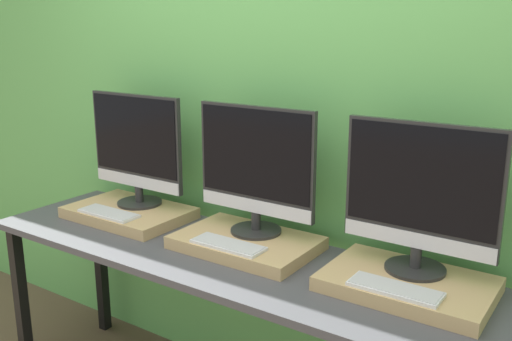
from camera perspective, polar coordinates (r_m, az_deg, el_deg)
wall_back at (r=2.46m, az=2.89°, el=5.26°), size 8.00×0.04×2.60m
workbench at (r=2.33m, az=-2.24°, el=-10.19°), size 2.33×0.62×0.80m
wooden_riser_left at (r=2.78m, az=-12.57°, el=-4.14°), size 0.56×0.38×0.05m
monitor_left at (r=2.74m, az=-11.87°, el=2.32°), size 0.54×0.21×0.53m
keyboard_left at (r=2.69m, az=-14.50°, el=-4.14°), size 0.30×0.11×0.01m
wooden_riser_center at (r=2.35m, az=-0.98°, el=-7.23°), size 0.56×0.38×0.05m
monitor_center at (r=2.31m, az=-0.02°, el=0.38°), size 0.54×0.21×0.53m
keyboard_center at (r=2.25m, az=-2.80°, el=-7.41°), size 0.30×0.11×0.01m
wooden_riser_right at (r=2.07m, az=14.90°, el=-10.92°), size 0.56×0.38×0.05m
monitor_right at (r=2.03m, az=16.13°, el=-2.28°), size 0.54×0.21×0.53m
keyboard_right at (r=1.95m, az=13.73°, el=-11.40°), size 0.30×0.11×0.01m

